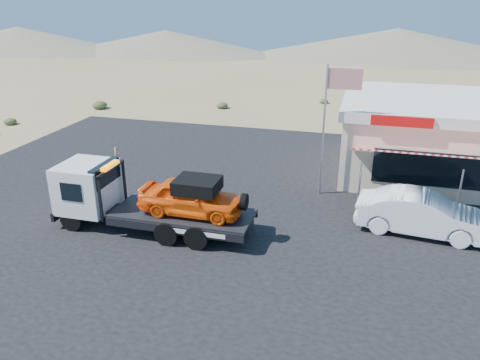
# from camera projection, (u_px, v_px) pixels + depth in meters

# --- Properties ---
(ground) EXTENTS (120.00, 120.00, 0.00)m
(ground) POSITION_uv_depth(u_px,v_px,m) (192.00, 224.00, 19.26)
(ground) COLOR olive
(ground) RESTS_ON ground
(asphalt_lot) EXTENTS (32.00, 24.00, 0.02)m
(asphalt_lot) POSITION_uv_depth(u_px,v_px,m) (256.00, 200.00, 21.46)
(asphalt_lot) COLOR black
(asphalt_lot) RESTS_ON ground
(tow_truck) EXTENTS (7.84, 2.32, 2.62)m
(tow_truck) POSITION_uv_depth(u_px,v_px,m) (148.00, 197.00, 18.31)
(tow_truck) COLOR black
(tow_truck) RESTS_ON asphalt_lot
(white_sedan) EXTENTS (5.13, 2.27, 1.64)m
(white_sedan) POSITION_uv_depth(u_px,v_px,m) (422.00, 214.00, 18.21)
(white_sedan) COLOR silver
(white_sedan) RESTS_ON asphalt_lot
(jerky_store) EXTENTS (10.40, 9.97, 3.90)m
(jerky_store) POSITION_uv_depth(u_px,v_px,m) (445.00, 136.00, 24.01)
(jerky_store) COLOR beige
(jerky_store) RESTS_ON asphalt_lot
(flagpole) EXTENTS (1.55, 0.10, 6.00)m
(flagpole) POSITION_uv_depth(u_px,v_px,m) (330.00, 116.00, 20.70)
(flagpole) COLOR #99999E
(flagpole) RESTS_ON asphalt_lot
(desert_scrub) EXTENTS (28.22, 31.70, 0.66)m
(desert_scrub) POSITION_uv_depth(u_px,v_px,m) (17.00, 137.00, 29.94)
(desert_scrub) COLOR #354324
(desert_scrub) RESTS_ON ground
(distant_hills) EXTENTS (126.00, 48.00, 4.20)m
(distant_hills) POSITION_uv_depth(u_px,v_px,m) (260.00, 43.00, 70.36)
(distant_hills) COLOR #726B59
(distant_hills) RESTS_ON ground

